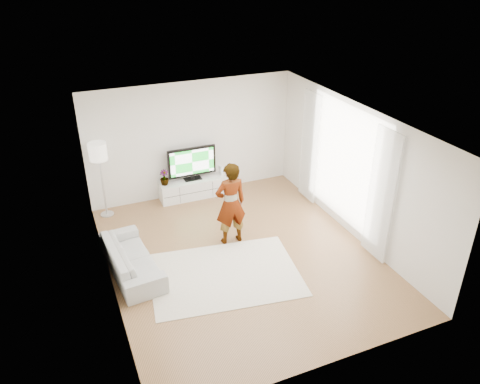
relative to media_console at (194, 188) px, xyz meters
name	(u,v)px	position (x,y,z in m)	size (l,w,h in m)	color
floor	(241,256)	(0.09, -2.76, -0.23)	(6.00, 6.00, 0.00)	#AD764E
ceiling	(241,121)	(0.09, -2.76, 2.57)	(6.00, 6.00, 0.00)	white
wall_left	(103,221)	(-2.41, -2.76, 1.17)	(0.02, 6.00, 2.80)	silver
wall_right	(354,172)	(2.59, -2.76, 1.17)	(0.02, 6.00, 2.80)	silver
wall_back	(192,140)	(0.09, 0.24, 1.17)	(5.00, 0.02, 2.80)	silver
wall_front	(330,291)	(0.09, -5.76, 1.17)	(5.00, 0.02, 2.80)	silver
window	(345,164)	(2.57, -2.46, 1.22)	(0.01, 2.60, 2.50)	white
curtain_near	(381,196)	(2.49, -3.76, 1.12)	(0.04, 0.70, 2.60)	white
curtain_far	(310,147)	(2.49, -1.16, 1.12)	(0.04, 0.70, 2.60)	white
media_console	(194,188)	(0.00, 0.00, 0.00)	(1.65, 0.47, 0.46)	white
television	(192,162)	(0.00, 0.03, 0.67)	(1.17, 0.23, 0.82)	black
game_console	(221,170)	(0.72, 0.00, 0.35)	(0.07, 0.17, 0.23)	white
potted_plant	(164,178)	(-0.70, 0.00, 0.42)	(0.21, 0.21, 0.37)	#3F7238
rug	(225,274)	(-0.43, -3.20, -0.23)	(2.74, 1.97, 0.01)	silver
player	(231,204)	(0.10, -2.20, 0.67)	(0.65, 0.42, 1.77)	#334772
sofa	(131,258)	(-1.99, -2.40, 0.05)	(1.95, 0.76, 0.57)	#ACACA8
floor_lamp	(98,155)	(-2.11, -0.06, 1.25)	(0.39, 0.39, 1.75)	silver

